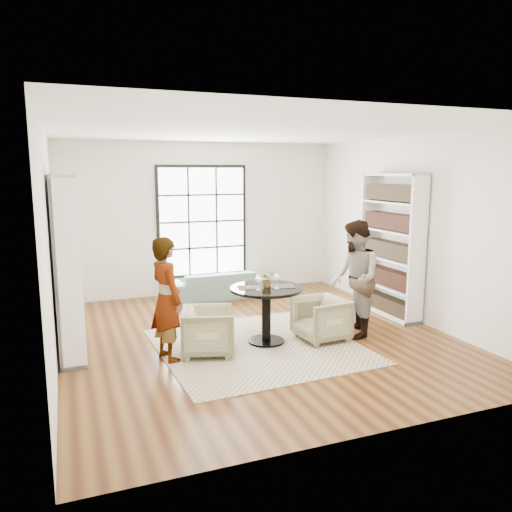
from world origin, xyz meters
name	(u,v)px	position (x,y,z in m)	size (l,w,h in m)	color
ground	(256,337)	(0.00, 0.00, 0.00)	(6.00, 6.00, 0.00)	brown
room_shell	(243,248)	(0.00, 0.54, 1.26)	(6.00, 6.01, 6.00)	silver
rug	(258,346)	(-0.12, -0.40, 0.01)	(2.69, 2.69, 0.01)	tan
pedestal_table	(266,303)	(0.04, -0.29, 0.59)	(1.03, 1.03, 0.82)	black
sofa	(217,284)	(0.13, 2.45, 0.26)	(1.80, 0.70, 0.53)	slate
armchair_left	(208,331)	(-0.85, -0.41, 0.32)	(0.68, 0.70, 0.64)	tan
armchair_right	(321,319)	(0.84, -0.46, 0.31)	(0.67, 0.69, 0.63)	#BDB687
person_left	(167,299)	(-1.40, -0.41, 0.81)	(0.59, 0.39, 1.62)	gray
person_right	(355,279)	(1.39, -0.46, 0.87)	(0.84, 0.66, 1.74)	gray
placemat_left	(250,287)	(-0.18, -0.23, 0.82)	(0.34, 0.26, 0.01)	black
placemat_right	(282,286)	(0.27, -0.32, 0.82)	(0.34, 0.26, 0.01)	black
cutlery_left	(250,287)	(-0.18, -0.23, 0.83)	(0.14, 0.22, 0.01)	silver
cutlery_right	(282,286)	(0.27, -0.32, 0.83)	(0.14, 0.22, 0.01)	silver
wine_glass_left	(258,280)	(-0.12, -0.40, 0.95)	(0.09, 0.09, 0.19)	silver
wine_glass_right	(277,278)	(0.15, -0.41, 0.97)	(0.09, 0.09, 0.21)	silver
flower_centerpiece	(267,279)	(0.06, -0.27, 0.93)	(0.20, 0.18, 0.23)	gray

